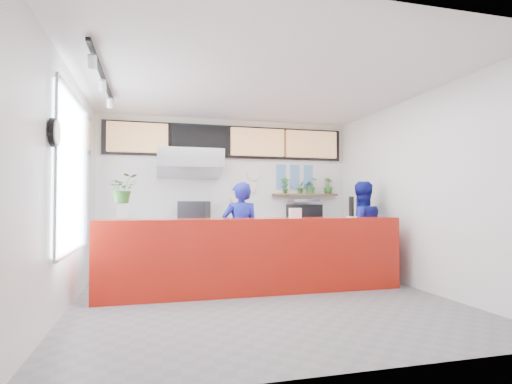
{
  "coord_description": "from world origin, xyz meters",
  "views": [
    {
      "loc": [
        -1.47,
        -5.36,
        1.33
      ],
      "look_at": [
        0.1,
        0.7,
        1.5
      ],
      "focal_mm": 28.0,
      "sensor_mm": 36.0,
      "label": 1
    }
  ],
  "objects_px": {
    "panini_oven": "(194,213)",
    "espresso_machine": "(304,214)",
    "service_counter": "(255,255)",
    "pepper_mill": "(351,206)",
    "staff_center": "(241,233)",
    "staff_right": "(361,230)"
  },
  "relations": [
    {
      "from": "staff_right",
      "to": "staff_center",
      "type": "bearing_deg",
      "value": 2.43
    },
    {
      "from": "panini_oven",
      "to": "pepper_mill",
      "type": "distance_m",
      "value": 2.93
    },
    {
      "from": "panini_oven",
      "to": "espresso_machine",
      "type": "xyz_separation_m",
      "value": [
        2.21,
        0.0,
        -0.03
      ]
    },
    {
      "from": "panini_oven",
      "to": "staff_right",
      "type": "height_order",
      "value": "staff_right"
    },
    {
      "from": "espresso_machine",
      "to": "pepper_mill",
      "type": "bearing_deg",
      "value": -87.45
    },
    {
      "from": "panini_oven",
      "to": "service_counter",
      "type": "bearing_deg",
      "value": -49.26
    },
    {
      "from": "espresso_machine",
      "to": "staff_center",
      "type": "bearing_deg",
      "value": -142.34
    },
    {
      "from": "staff_right",
      "to": "pepper_mill",
      "type": "bearing_deg",
      "value": 52.87
    },
    {
      "from": "service_counter",
      "to": "pepper_mill",
      "type": "bearing_deg",
      "value": -1.13
    },
    {
      "from": "service_counter",
      "to": "staff_right",
      "type": "relative_size",
      "value": 2.64
    },
    {
      "from": "service_counter",
      "to": "pepper_mill",
      "type": "distance_m",
      "value": 1.73
    },
    {
      "from": "panini_oven",
      "to": "pepper_mill",
      "type": "relative_size",
      "value": 1.63
    },
    {
      "from": "service_counter",
      "to": "staff_center",
      "type": "distance_m",
      "value": 0.65
    },
    {
      "from": "staff_center",
      "to": "pepper_mill",
      "type": "height_order",
      "value": "staff_center"
    },
    {
      "from": "panini_oven",
      "to": "espresso_machine",
      "type": "relative_size",
      "value": 0.83
    },
    {
      "from": "espresso_machine",
      "to": "staff_center",
      "type": "relative_size",
      "value": 0.37
    },
    {
      "from": "staff_right",
      "to": "espresso_machine",
      "type": "bearing_deg",
      "value": -62.09
    },
    {
      "from": "espresso_machine",
      "to": "staff_right",
      "type": "xyz_separation_m",
      "value": [
        0.57,
        -1.26,
        -0.25
      ]
    },
    {
      "from": "service_counter",
      "to": "staff_right",
      "type": "height_order",
      "value": "staff_right"
    },
    {
      "from": "staff_right",
      "to": "pepper_mill",
      "type": "height_order",
      "value": "staff_right"
    },
    {
      "from": "staff_center",
      "to": "staff_right",
      "type": "bearing_deg",
      "value": -179.6
    },
    {
      "from": "staff_center",
      "to": "espresso_machine",
      "type": "bearing_deg",
      "value": -140.87
    }
  ]
}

